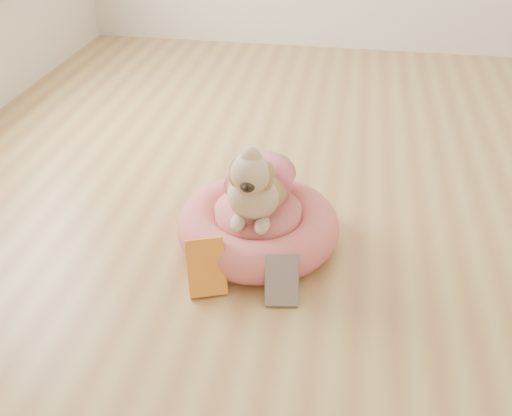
% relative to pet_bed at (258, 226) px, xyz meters
% --- Properties ---
extents(floor, '(4.50, 4.50, 0.00)m').
position_rel_pet_bed_xyz_m(floor, '(0.15, 0.44, -0.08)').
color(floor, '#A97946').
rests_on(floor, ground).
extents(pet_bed, '(0.68, 0.68, 0.18)m').
position_rel_pet_bed_xyz_m(pet_bed, '(0.00, 0.00, 0.00)').
color(pet_bed, '#CF515E').
rests_on(pet_bed, floor).
extents(dog, '(0.34, 0.49, 0.35)m').
position_rel_pet_bed_xyz_m(dog, '(-0.00, 0.00, 0.27)').
color(dog, brown).
rests_on(dog, pet_bed).
extents(book_yellow, '(0.18, 0.17, 0.21)m').
position_rel_pet_bed_xyz_m(book_yellow, '(-0.14, -0.33, 0.02)').
color(book_yellow, gold).
rests_on(book_yellow, floor).
extents(book_white, '(0.14, 0.14, 0.17)m').
position_rel_pet_bed_xyz_m(book_white, '(0.15, -0.33, 0.00)').
color(book_white, silver).
rests_on(book_white, floor).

